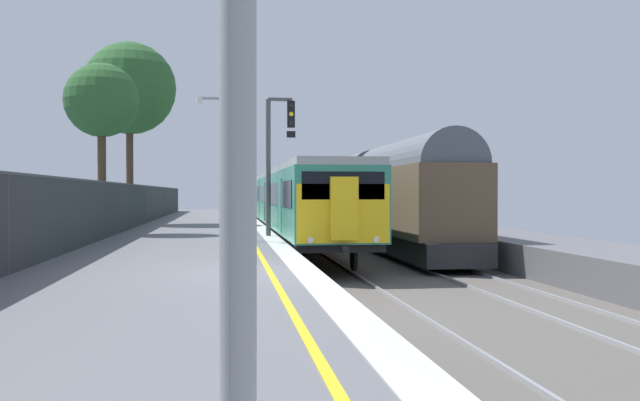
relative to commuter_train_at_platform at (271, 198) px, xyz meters
name	(u,v)px	position (x,y,z in m)	size (l,w,h in m)	color
ground	(412,298)	(0.54, -36.97, -1.88)	(17.40, 110.00, 1.21)	slate
commuter_train_at_platform	(271,198)	(0.00, 0.00, 0.00)	(2.83, 63.69, 3.81)	#2D846B
freight_train_adjacent_track	(377,194)	(4.00, -17.79, 0.30)	(2.60, 24.91, 4.69)	#232326
signal_gantry	(275,150)	(-1.48, -25.14, 1.95)	(1.10, 0.24, 5.16)	#47474C
platform_lamp_mid	(227,154)	(-3.29, -27.57, 1.66)	(2.00, 0.20, 4.87)	#93999E
platform_back_fence	(7,221)	(-7.55, -36.97, -0.21)	(0.07, 99.00, 2.03)	#282B2D
background_tree_left	(101,103)	(-8.16, -22.78, 3.90)	(2.92, 2.92, 6.73)	#473323
background_tree_centre	(128,91)	(-8.29, -14.07, 5.63)	(4.75, 4.75, 9.40)	#473323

